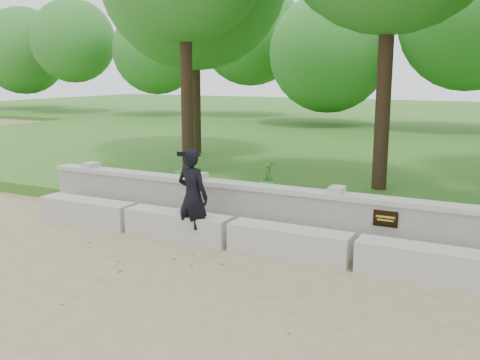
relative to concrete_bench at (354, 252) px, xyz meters
name	(u,v)px	position (x,y,z in m)	size (l,w,h in m)	color
ground	(308,321)	(0.00, -1.90, -0.22)	(80.00, 80.00, 0.00)	#9B875F
lawn	(449,151)	(0.00, 12.10, -0.10)	(40.00, 22.00, 0.25)	#266117
concrete_bench	(354,252)	(0.00, 0.00, 0.00)	(11.90, 0.45, 0.45)	beige
parapet_wall	(367,224)	(0.00, 0.70, 0.24)	(12.50, 0.35, 0.90)	#B6B3AC
man_main	(193,196)	(-2.64, -0.10, 0.56)	(0.61, 0.55, 1.57)	black
shrub_a	(181,182)	(-4.08, 1.75, 0.32)	(0.31, 0.21, 0.59)	#3A832C
shrub_d	(269,177)	(-2.61, 2.85, 0.37)	(0.38, 0.34, 0.68)	#3A832C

